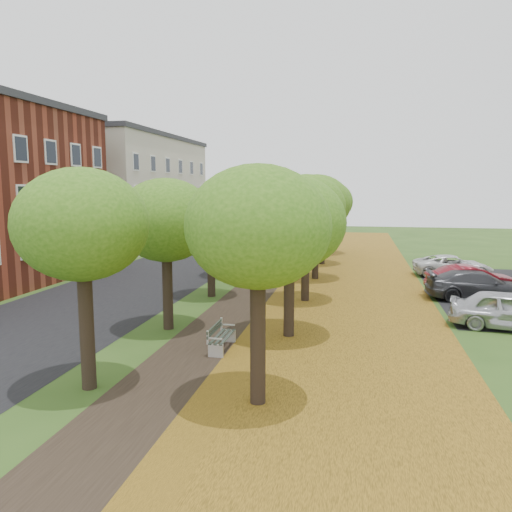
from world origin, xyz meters
The scene contains 12 objects.
ground centered at (0.00, 0.00, 0.00)m, with size 120.00×120.00×0.00m, color #2D4C19.
street_asphalt centered at (-7.50, 15.00, 0.00)m, with size 8.00×70.00×0.01m, color black.
footpath centered at (0.00, 15.00, 0.00)m, with size 3.20×70.00×0.01m, color black.
leaf_verge centered at (5.00, 15.00, 0.01)m, with size 7.50×70.00×0.01m, color #A5741E.
tree_row_west centered at (-2.20, 15.00, 4.38)m, with size 3.89×33.89×6.06m.
tree_row_east centered at (2.60, 15.00, 4.38)m, with size 3.89×33.89×6.06m.
building_cream centered at (-17.00, 33.00, 5.21)m, with size 10.30×20.30×10.40m.
bench centered at (0.51, 3.96, 0.45)m, with size 0.55×1.84×0.87m.
car_silver centered at (11.00, 8.57, 0.76)m, with size 1.81×4.49×1.53m, color #B9BABF.
car_red centered at (11.00, 14.99, 0.76)m, with size 1.61×4.62×1.52m, color maroon.
car_grey centered at (11.00, 13.86, 0.73)m, with size 2.04×5.01×1.46m, color #35363A.
car_white centered at (11.00, 20.63, 0.66)m, with size 2.19×4.75×1.32m, color silver.
Camera 1 is at (5.00, -12.11, 5.59)m, focal length 35.00 mm.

